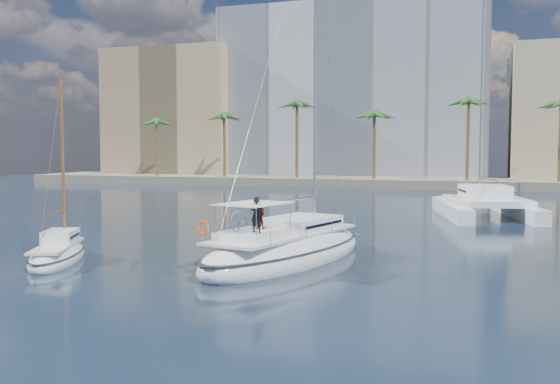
% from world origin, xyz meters
% --- Properties ---
extents(ground, '(160.00, 160.00, 0.00)m').
position_xyz_m(ground, '(0.00, 0.00, 0.00)').
color(ground, black).
rests_on(ground, ground).
extents(quay, '(120.00, 14.00, 1.20)m').
position_xyz_m(quay, '(0.00, 61.00, 0.60)').
color(quay, gray).
rests_on(quay, ground).
extents(building_modern, '(42.00, 16.00, 28.00)m').
position_xyz_m(building_modern, '(-12.00, 73.00, 14.00)').
color(building_modern, silver).
rests_on(building_modern, ground).
extents(building_tan_left, '(22.00, 14.00, 22.00)m').
position_xyz_m(building_tan_left, '(-42.00, 69.00, 11.00)').
color(building_tan_left, tan).
rests_on(building_tan_left, ground).
extents(palm_left, '(3.60, 3.60, 12.30)m').
position_xyz_m(palm_left, '(-34.00, 57.00, 10.28)').
color(palm_left, brown).
rests_on(palm_left, ground).
extents(palm_centre, '(3.60, 3.60, 12.30)m').
position_xyz_m(palm_centre, '(0.00, 57.00, 10.28)').
color(palm_centre, brown).
rests_on(palm_centre, ground).
extents(main_sloop, '(7.04, 13.19, 18.69)m').
position_xyz_m(main_sloop, '(-0.43, -0.52, 0.55)').
color(main_sloop, white).
rests_on(main_sloop, ground).
extents(small_sloop, '(4.37, 6.75, 9.30)m').
position_xyz_m(small_sloop, '(-10.71, -3.95, 0.37)').
color(small_sloop, white).
rests_on(small_sloop, ground).
extents(catamaran, '(8.79, 13.57, 18.20)m').
position_xyz_m(catamaran, '(8.50, 22.71, 1.16)').
color(catamaran, white).
rests_on(catamaran, ground).
extents(seagull, '(0.98, 0.42, 0.18)m').
position_xyz_m(seagull, '(1.42, 5.37, 0.65)').
color(seagull, silver).
rests_on(seagull, ground).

